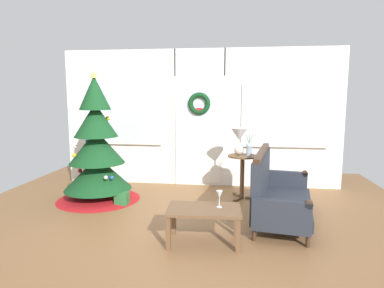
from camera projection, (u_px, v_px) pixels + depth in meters
name	position (u px, v px, depth m)	size (l,w,h in m)	color
ground_plane	(183.00, 225.00, 4.41)	(6.76, 6.76, 0.00)	brown
back_wall_with_door	(200.00, 118.00, 6.27)	(5.20, 0.19, 2.55)	white
christmas_tree	(97.00, 154.00, 5.39)	(1.34, 1.34, 2.08)	#4C331E
settee_sofa	(275.00, 193.00, 4.54)	(0.96, 1.73, 0.96)	#3D281C
side_table	(242.00, 168.00, 5.47)	(0.50, 0.48, 0.73)	brown
table_lamp	(239.00, 138.00, 5.45)	(0.28, 0.28, 0.44)	silver
flower_vase	(249.00, 149.00, 5.35)	(0.11, 0.10, 0.35)	#99ADBC
coffee_table	(204.00, 213.00, 3.83)	(0.86, 0.56, 0.41)	brown
wine_glass	(219.00, 195.00, 3.84)	(0.08, 0.08, 0.20)	silver
gift_box	(122.00, 199.00, 5.21)	(0.20, 0.18, 0.20)	#266633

